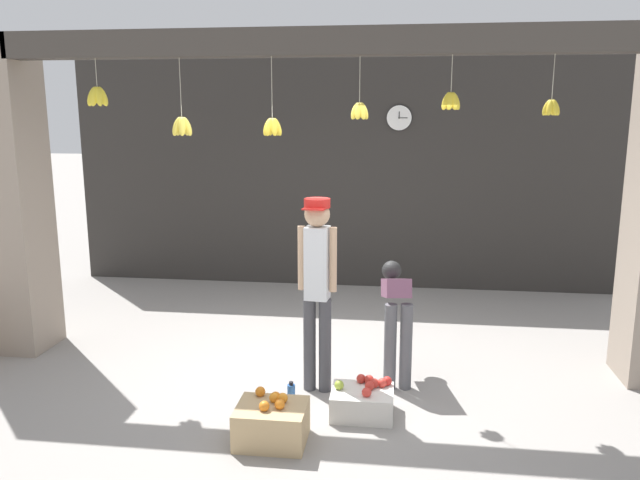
{
  "coord_description": "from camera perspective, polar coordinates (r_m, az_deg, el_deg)",
  "views": [
    {
      "loc": [
        0.77,
        -5.51,
        2.44
      ],
      "look_at": [
        0.0,
        0.47,
        1.2
      ],
      "focal_mm": 35.0,
      "sensor_mm": 36.0,
      "label": 1
    }
  ],
  "objects": [
    {
      "name": "shopkeeper",
      "position": [
        5.39,
        -0.26,
        -3.56
      ],
      "size": [
        0.34,
        0.29,
        1.73
      ],
      "rotation": [
        0.0,
        0.0,
        3.04
      ],
      "color": "#424247",
      "rests_on": "ground_plane"
    },
    {
      "name": "water_bottle",
      "position": [
        5.3,
        -2.64,
        -14.26
      ],
      "size": [
        0.07,
        0.07,
        0.27
      ],
      "color": "#2D60AD",
      "rests_on": "ground_plane"
    },
    {
      "name": "fruit_crate_oranges",
      "position": [
        4.89,
        -4.44,
        -16.33
      ],
      "size": [
        0.52,
        0.43,
        0.36
      ],
      "color": "tan",
      "rests_on": "ground_plane"
    },
    {
      "name": "shop_pillar_left",
      "position": [
        7.08,
        -26.79,
        3.4
      ],
      "size": [
        0.7,
        0.6,
        3.16
      ],
      "primitive_type": "cube",
      "color": "gray",
      "rests_on": "ground_plane"
    },
    {
      "name": "wall_clock",
      "position": [
        8.6,
        7.25,
        11.02
      ],
      "size": [
        0.35,
        0.03,
        0.35
      ],
      "color": "black"
    },
    {
      "name": "shop_back_wall",
      "position": [
        8.75,
        2.27,
        5.97
      ],
      "size": [
        7.68,
        0.12,
        3.16
      ],
      "primitive_type": "cube",
      "color": "#2D2B28",
      "rests_on": "ground_plane"
    },
    {
      "name": "ground_plane",
      "position": [
        6.07,
        -0.57,
        -12.07
      ],
      "size": [
        60.0,
        60.0,
        0.0
      ],
      "primitive_type": "plane",
      "color": "gray"
    },
    {
      "name": "fruit_crate_apples",
      "position": [
        5.28,
        3.94,
        -14.49
      ],
      "size": [
        0.51,
        0.41,
        0.29
      ],
      "color": "silver",
      "rests_on": "ground_plane"
    },
    {
      "name": "worker_stooping",
      "position": [
        5.77,
        6.97,
        -6.24
      ],
      "size": [
        0.3,
        0.79,
        1.03
      ],
      "rotation": [
        0.0,
        0.0,
        0.12
      ],
      "color": "#56565B",
      "rests_on": "ground_plane"
    },
    {
      "name": "storefront_awning",
      "position": [
        5.71,
        -0.71,
        17.25
      ],
      "size": [
        5.78,
        0.3,
        0.95
      ],
      "color": "#3D3833"
    }
  ]
}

